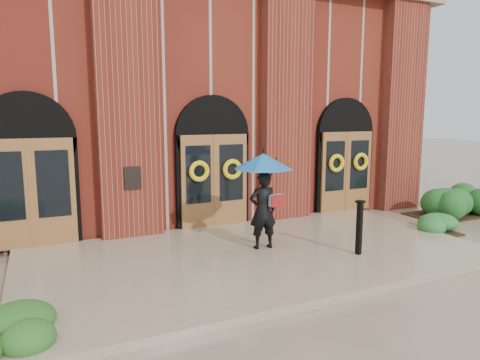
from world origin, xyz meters
TOP-DOWN VIEW (x-y plane):
  - ground at (0.00, 0.00)m, footprint 90.00×90.00m
  - landing at (0.00, 0.15)m, footprint 10.00×5.30m
  - church_building at (0.00, 8.78)m, footprint 16.20×12.53m
  - man_with_umbrella at (0.22, 0.35)m, footprint 1.51×1.51m
  - metal_post at (1.90, -0.94)m, footprint 0.20×0.20m
  - hedge_wall_right at (8.00, 1.20)m, footprint 3.32×1.33m
  - hedge_front_right at (5.10, 0.00)m, footprint 1.27×1.09m

SIDE VIEW (x-z plane):
  - ground at x=0.00m, z-range 0.00..0.00m
  - landing at x=0.00m, z-range 0.00..0.15m
  - hedge_front_right at x=5.10m, z-range 0.00..0.45m
  - hedge_wall_right at x=8.00m, z-range 0.00..0.85m
  - metal_post at x=1.90m, z-range 0.18..1.38m
  - man_with_umbrella at x=0.22m, z-range 0.58..2.76m
  - church_building at x=0.00m, z-range 0.00..7.00m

